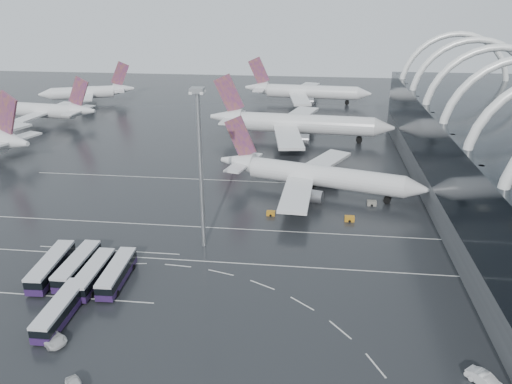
# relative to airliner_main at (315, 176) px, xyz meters

# --- Properties ---
(ground) EXTENTS (420.00, 420.00, 0.00)m
(ground) POSITION_rel_airliner_main_xyz_m (-15.18, -34.21, -4.43)
(ground) COLOR black
(ground) RESTS_ON ground
(lane_marking_near) EXTENTS (120.00, 0.25, 0.01)m
(lane_marking_near) POSITION_rel_airliner_main_xyz_m (-15.18, -36.21, -4.42)
(lane_marking_near) COLOR beige
(lane_marking_near) RESTS_ON ground
(lane_marking_mid) EXTENTS (120.00, 0.25, 0.01)m
(lane_marking_mid) POSITION_rel_airliner_main_xyz_m (-15.18, -22.21, -4.42)
(lane_marking_mid) COLOR beige
(lane_marking_mid) RESTS_ON ground
(lane_marking_far) EXTENTS (120.00, 0.25, 0.01)m
(lane_marking_far) POSITION_rel_airliner_main_xyz_m (-15.18, 5.79, -4.42)
(lane_marking_far) COLOR beige
(lane_marking_far) RESTS_ON ground
(bus_bay_line_south) EXTENTS (28.00, 0.25, 0.01)m
(bus_bay_line_south) POSITION_rel_airliner_main_xyz_m (-39.18, -50.21, -4.42)
(bus_bay_line_south) COLOR beige
(bus_bay_line_south) RESTS_ON ground
(bus_bay_line_north) EXTENTS (28.00, 0.25, 0.01)m
(bus_bay_line_north) POSITION_rel_airliner_main_xyz_m (-39.18, -34.21, -4.42)
(bus_bay_line_north) COLOR beige
(bus_bay_line_north) RESTS_ON ground
(airliner_main) EXTENTS (51.51, 44.55, 17.68)m
(airliner_main) POSITION_rel_airliner_main_xyz_m (0.00, 0.00, 0.00)
(airliner_main) COLOR silver
(airliner_main) RESTS_ON ground
(airliner_gate_b) EXTENTS (61.03, 54.75, 21.19)m
(airliner_gate_b) POSITION_rel_airliner_main_xyz_m (-6.22, 46.22, 0.87)
(airliner_gate_b) COLOR silver
(airliner_gate_b) RESTS_ON ground
(airliner_gate_c) EXTENTS (55.12, 50.75, 19.64)m
(airliner_gate_c) POSITION_rel_airliner_main_xyz_m (-4.92, 103.57, 0.48)
(airliner_gate_c) COLOR silver
(airliner_gate_c) RESTS_ON ground
(jet_remote_mid) EXTENTS (41.46, 33.45, 18.03)m
(jet_remote_mid) POSITION_rel_airliner_main_xyz_m (-99.58, 57.63, 0.23)
(jet_remote_mid) COLOR silver
(jet_remote_mid) RESTS_ON ground
(jet_remote_far) EXTENTS (39.33, 32.03, 17.59)m
(jet_remote_far) POSITION_rel_airliner_main_xyz_m (-99.13, 93.74, 0.11)
(jet_remote_far) COLOR silver
(jet_remote_far) RESTS_ON ground
(bus_row_near_a) EXTENTS (3.96, 14.10, 3.43)m
(bus_row_near_a) POSITION_rel_airliner_main_xyz_m (-45.39, -44.23, -2.54)
(bus_row_near_a) COLOR #27133E
(bus_row_near_a) RESTS_ON ground
(bus_row_near_b) EXTENTS (3.34, 13.60, 3.34)m
(bus_row_near_b) POSITION_rel_airliner_main_xyz_m (-41.00, -43.36, -2.59)
(bus_row_near_b) COLOR #27133E
(bus_row_near_b) RESTS_ON ground
(bus_row_near_c) EXTENTS (3.19, 13.16, 3.24)m
(bus_row_near_c) POSITION_rel_airliner_main_xyz_m (-37.16, -45.55, -2.65)
(bus_row_near_c) COLOR #27133E
(bus_row_near_c) RESTS_ON ground
(bus_row_near_d) EXTENTS (3.47, 13.18, 3.22)m
(bus_row_near_d) POSITION_rel_airliner_main_xyz_m (-33.27, -44.78, -2.66)
(bus_row_near_d) COLOR #27133E
(bus_row_near_d) RESTS_ON ground
(bus_row_far_b) EXTENTS (3.25, 13.20, 3.24)m
(bus_row_far_b) POSITION_rel_airliner_main_xyz_m (-37.86, -55.92, -2.65)
(bus_row_far_b) COLOR #27133E
(bus_row_far_b) RESTS_ON ground
(van_curve_a) EXTENTS (6.54, 5.47, 1.66)m
(van_curve_a) POSITION_rel_airliner_main_xyz_m (-37.14, -60.99, -3.60)
(van_curve_a) COLOR silver
(van_curve_a) RESTS_ON ground
(van_curve_c) EXTENTS (4.73, 5.03, 1.69)m
(van_curve_c) POSITION_rel_airliner_main_xyz_m (22.23, -62.84, -3.58)
(van_curve_c) COLOR silver
(van_curve_c) RESTS_ON ground
(floodlight_mast) EXTENTS (2.38, 2.38, 30.98)m
(floodlight_mast) POSITION_rel_airliner_main_xyz_m (-21.23, -30.26, 15.06)
(floodlight_mast) COLOR gray
(floodlight_mast) RESTS_ON ground
(gse_cart_belly_a) EXTENTS (2.09, 1.23, 1.14)m
(gse_cart_belly_a) POSITION_rel_airliner_main_xyz_m (7.84, -15.61, -3.86)
(gse_cart_belly_a) COLOR #B27417
(gse_cart_belly_a) RESTS_ON ground
(gse_cart_belly_b) EXTENTS (2.11, 1.25, 1.15)m
(gse_cart_belly_b) POSITION_rel_airliner_main_xyz_m (13.47, -6.44, -3.85)
(gse_cart_belly_b) COLOR slate
(gse_cart_belly_b) RESTS_ON ground
(gse_cart_belly_c) EXTENTS (1.89, 1.12, 1.03)m
(gse_cart_belly_c) POSITION_rel_airliner_main_xyz_m (-9.43, -14.62, -3.91)
(gse_cart_belly_c) COLOR #B27417
(gse_cart_belly_c) RESTS_ON ground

